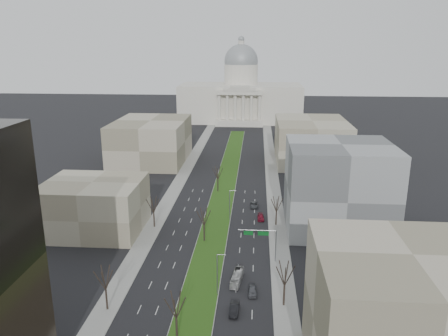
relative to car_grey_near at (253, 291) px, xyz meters
The scene contains 25 objects.
ground 65.21m from the car_grey_near, 99.69° to the left, with size 600.00×600.00×0.00m, color black.
median 64.21m from the car_grey_near, 99.84° to the left, with size 8.00×222.03×0.20m.
sidewalk_left 48.52m from the car_grey_near, 125.95° to the left, with size 5.00×330.00×0.15m, color gray.
sidewalk_right 39.82m from the car_grey_near, 80.57° to the left, with size 5.00×330.00×0.15m, color gray.
capitol 214.71m from the car_grey_near, 92.94° to the left, with size 80.00×46.00×55.00m.
building_beige_left 53.20m from the car_grey_near, 146.35° to the left, with size 26.00×22.00×14.00m, color gray.
building_tan_right 33.95m from the car_grey_near, 47.13° to the right, with size 26.00×24.00×22.00m, color gray.
building_grey_right 44.41m from the car_grey_near, 57.60° to the left, with size 28.00×26.00×24.00m, color slate.
building_far_left 114.26m from the car_grey_near, 113.79° to the left, with size 30.00×40.00×18.00m, color gray.
building_far_right 112.19m from the car_grey_near, 77.60° to the left, with size 30.00×40.00×18.00m, color gray.
tree_left_mid 29.87m from the car_grey_near, 164.67° to the right, with size 5.40×5.40×9.72m.
tree_left_far 43.27m from the car_grey_near, 131.12° to the left, with size 5.28×5.28×9.50m.
tree_right_mid 9.66m from the car_grey_near, 30.90° to the right, with size 5.52×5.52×9.94m.
tree_right_far 37.25m from the car_grey_near, 80.27° to the left, with size 5.04×5.04×9.07m.
tree_median_a 21.32m from the car_grey_near, 129.54° to the right, with size 5.40×5.40×9.72m.
tree_median_b 28.22m from the car_grey_near, 118.13° to the left, with size 5.40×5.40×9.72m.
tree_median_c 65.87m from the car_grey_near, 101.42° to the left, with size 5.40×5.40×9.72m.
streetlamp_median_b 8.30m from the car_grey_near, behind, with size 1.90×0.20×9.16m.
streetlamp_median_c 40.14m from the car_grey_near, 100.41° to the left, with size 1.90×0.20×9.16m.
mast_arm_signs 15.47m from the car_grey_near, 80.04° to the left, with size 9.12×0.24×8.09m.
car_grey_near is the anchor object (origin of this frame).
car_black 7.69m from the car_grey_near, 116.23° to the right, with size 1.71×4.91×1.62m, color black.
car_red 40.12m from the car_grey_near, 87.30° to the left, with size 1.88×4.63×1.34m, color maroon.
car_grey_far 50.26m from the car_grey_near, 90.19° to the left, with size 2.40×5.21×1.45m, color #424448.
box_van 5.68m from the car_grey_near, 127.34° to the left, with size 1.82×7.76×2.16m, color beige.
Camera 1 is at (11.15, -24.35, 49.93)m, focal length 35.00 mm.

